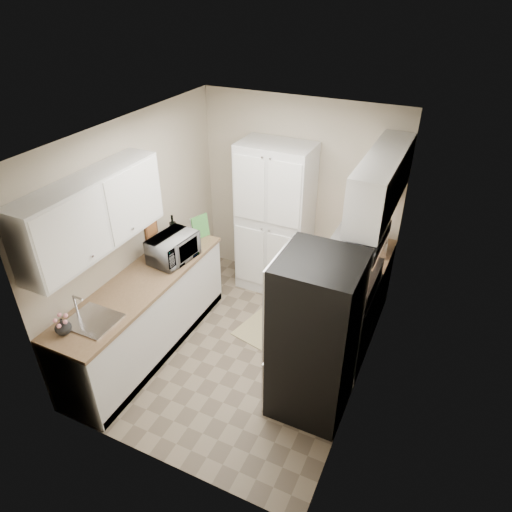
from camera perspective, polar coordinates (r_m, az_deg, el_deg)
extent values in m
plane|color=#7A6B56|center=(5.38, -1.50, -11.39)|extent=(3.20, 3.20, 0.00)
cube|color=beige|center=(5.91, 5.32, 7.44)|extent=(2.60, 0.04, 2.50)
cube|color=beige|center=(3.56, -13.64, -12.46)|extent=(2.60, 0.04, 2.50)
cube|color=beige|center=(5.25, -14.51, 3.18)|extent=(0.04, 3.20, 2.50)
cube|color=beige|center=(4.28, 14.08, -3.96)|extent=(0.04, 3.20, 2.50)
cube|color=white|center=(4.09, -2.01, 15.01)|extent=(2.60, 3.20, 0.04)
cube|color=silver|center=(4.41, -19.70, 5.02)|extent=(0.33, 1.60, 0.70)
cube|color=silver|center=(4.70, 15.35, 8.27)|extent=(0.33, 1.55, 0.58)
cube|color=#99999E|center=(4.49, 12.82, 2.20)|extent=(0.45, 0.76, 0.13)
cube|color=#B7B7BC|center=(4.56, -19.70, -7.62)|extent=(0.45, 0.40, 0.02)
cube|color=brown|center=(5.41, -13.00, 3.44)|extent=(0.02, 0.22, 0.22)
cube|color=silver|center=(5.84, 2.37, 4.53)|extent=(0.90, 0.55, 2.00)
cube|color=silver|center=(5.25, -13.51, -7.34)|extent=(0.60, 2.30, 0.88)
cube|color=#846647|center=(4.98, -14.17, -3.24)|extent=(0.63, 2.33, 0.04)
cube|color=silver|center=(5.74, 12.74, -3.41)|extent=(0.60, 0.80, 0.88)
cube|color=#846647|center=(5.50, 13.30, 0.50)|extent=(0.63, 0.83, 0.04)
cube|color=#B7B7BC|center=(5.11, 10.30, -8.01)|extent=(0.64, 0.76, 0.90)
cube|color=black|center=(4.83, 10.83, -3.77)|extent=(0.66, 0.78, 0.03)
cube|color=black|center=(4.73, 14.32, -3.57)|extent=(0.06, 0.76, 0.22)
cube|color=tan|center=(5.02, 5.89, -7.00)|extent=(0.01, 0.16, 0.42)
cube|color=beige|center=(5.20, 6.81, -5.48)|extent=(0.01, 0.16, 0.42)
cube|color=#B7B7BC|center=(4.27, 7.35, -10.12)|extent=(0.70, 0.72, 1.70)
imported|color=#BCBBC0|center=(5.18, -10.32, 0.98)|extent=(0.42, 0.58, 0.30)
cylinder|color=black|center=(5.53, -10.31, 3.26)|extent=(0.08, 0.08, 0.32)
imported|color=silver|center=(4.48, -23.01, -8.08)|extent=(0.18, 0.18, 0.15)
cube|color=#499D45|center=(5.59, -6.97, 3.66)|extent=(0.10, 0.22, 0.29)
cube|color=#ABACB0|center=(5.46, 14.59, 1.59)|extent=(0.34, 0.40, 0.21)
cube|color=tan|center=(5.66, 1.13, -8.65)|extent=(0.63, 0.84, 0.01)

